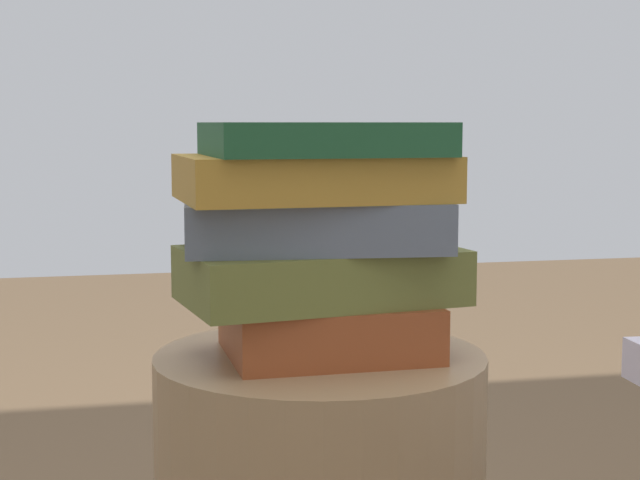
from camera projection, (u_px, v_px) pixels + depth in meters
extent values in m
cube|color=#994723|center=(328.00, 328.00, 1.09)|extent=(0.23, 0.18, 0.06)
cube|color=olive|center=(319.00, 274.00, 1.09)|extent=(0.32, 0.22, 0.06)
cube|color=slate|center=(315.00, 225.00, 1.07)|extent=(0.30, 0.18, 0.05)
cube|color=#B7842D|center=(311.00, 177.00, 1.07)|extent=(0.30, 0.21, 0.05)
cube|color=#1E512D|center=(318.00, 139.00, 1.06)|extent=(0.25, 0.21, 0.04)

